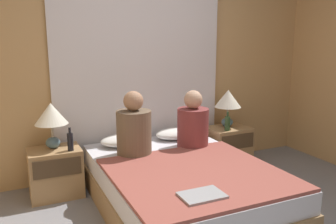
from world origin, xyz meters
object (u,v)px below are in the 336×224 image
at_px(person_right_in_bed, 193,124).
at_px(beer_bottle_on_right_stand, 227,123).
at_px(laptop_on_bed, 202,195).
at_px(nightstand_left, 56,172).
at_px(pillow_right, 175,134).
at_px(person_left_in_bed, 134,129).
at_px(beer_bottle_on_left_stand, 70,141).
at_px(lamp_left, 51,116).
at_px(bed, 181,186).
at_px(lamp_right, 228,101).
at_px(pillow_left, 122,140).
at_px(nightstand_right, 228,146).

bearing_deg(person_right_in_bed, beer_bottle_on_right_stand, 20.53).
bearing_deg(laptop_on_bed, nightstand_left, 119.76).
relative_size(pillow_right, laptop_on_bed, 1.47).
height_order(pillow_right, person_left_in_bed, person_left_in_bed).
bearing_deg(beer_bottle_on_left_stand, lamp_left, 133.28).
bearing_deg(bed, lamp_right, 37.83).
relative_size(lamp_left, person_left_in_bed, 0.71).
bearing_deg(pillow_left, nightstand_left, -177.31).
bearing_deg(beer_bottle_on_right_stand, lamp_left, 175.51).
distance_m(lamp_left, pillow_right, 1.43).
bearing_deg(nightstand_left, pillow_left, 2.69).
distance_m(beer_bottle_on_left_stand, beer_bottle_on_right_stand, 1.87).
xyz_separation_m(person_right_in_bed, beer_bottle_on_right_stand, (0.60, 0.22, -0.10)).
bearing_deg(lamp_left, laptop_on_bed, -60.93).
xyz_separation_m(lamp_right, pillow_left, (-1.39, -0.01, -0.34)).
xyz_separation_m(person_right_in_bed, laptop_on_bed, (-0.55, -1.17, -0.22)).
relative_size(nightstand_right, beer_bottle_on_left_stand, 2.18).
bearing_deg(pillow_right, nightstand_right, -2.69).
bearing_deg(person_right_in_bed, nightstand_right, 25.82).
relative_size(bed, beer_bottle_on_left_stand, 8.61).
bearing_deg(lamp_left, nightstand_right, -1.16).
bearing_deg(beer_bottle_on_right_stand, pillow_right, 166.59).
relative_size(pillow_right, beer_bottle_on_right_stand, 2.08).
xyz_separation_m(bed, lamp_right, (1.06, 0.82, 0.62)).
xyz_separation_m(pillow_left, laptop_on_bed, (0.13, -1.55, -0.02)).
distance_m(pillow_right, person_right_in_bed, 0.42).
bearing_deg(pillow_right, pillow_left, 180.00).
xyz_separation_m(lamp_right, person_left_in_bed, (-1.38, -0.38, -0.13)).
relative_size(nightstand_left, person_right_in_bed, 0.83).
distance_m(nightstand_right, person_left_in_bed, 1.49).
height_order(lamp_left, beer_bottle_on_left_stand, lamp_left).
xyz_separation_m(bed, nightstand_right, (1.06, 0.78, 0.04)).
distance_m(person_left_in_bed, laptop_on_bed, 1.20).
relative_size(lamp_left, pillow_right, 0.98).
xyz_separation_m(nightstand_left, laptop_on_bed, (0.86, -1.51, 0.22)).
bearing_deg(person_right_in_bed, laptop_on_bed, -115.35).
distance_m(nightstand_right, beer_bottle_on_right_stand, 0.37).
relative_size(nightstand_left, nightstand_right, 1.00).
relative_size(nightstand_right, beer_bottle_on_right_stand, 2.24).
bearing_deg(beer_bottle_on_right_stand, lamp_right, 56.94).
distance_m(pillow_left, laptop_on_bed, 1.55).
relative_size(pillow_left, beer_bottle_on_left_stand, 2.03).
relative_size(pillow_left, laptop_on_bed, 1.47).
bearing_deg(lamp_left, pillow_left, -0.66).
bearing_deg(person_left_in_bed, nightstand_right, 13.88).
relative_size(bed, lamp_right, 4.34).
distance_m(nightstand_right, lamp_left, 2.20).
bearing_deg(pillow_right, nightstand_left, -178.58).
bearing_deg(person_left_in_bed, lamp_left, 152.79).
bearing_deg(pillow_right, person_left_in_bed, -149.83).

